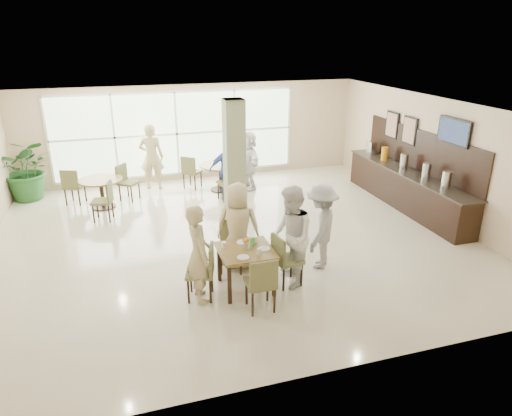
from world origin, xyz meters
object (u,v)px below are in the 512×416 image
object	(u,v)px
teen_left	(199,254)
adult_b	(248,160)
main_table	(246,255)
buffet_counter	(406,186)
adult_a	(227,170)
round_table_left	(101,186)
teen_right	(291,237)
adult_standing	(152,157)
potted_plant	(27,169)
teen_far	(238,226)
teen_standing	(321,226)
round_table_right	(220,170)

from	to	relation	value
teen_left	adult_b	size ratio (longest dim) A/B	1.02
main_table	buffet_counter	world-z (taller)	buffet_counter
adult_b	adult_a	bearing A→B (deg)	-60.66
buffet_counter	adult_a	world-z (taller)	buffet_counter
round_table_left	teen_right	bearing A→B (deg)	-56.88
teen_right	adult_standing	bearing A→B (deg)	-153.80
round_table_left	potted_plant	bearing A→B (deg)	146.68
adult_a	teen_far	bearing A→B (deg)	-94.40
potted_plant	teen_standing	world-z (taller)	potted_plant
buffet_counter	adult_b	bearing A→B (deg)	143.20
main_table	round_table_right	distance (m)	5.37
round_table_left	teen_standing	world-z (taller)	teen_standing
main_table	buffet_counter	xyz separation A→B (m)	(4.97, 2.65, -0.10)
teen_right	adult_a	world-z (taller)	teen_right
round_table_right	teen_left	size ratio (longest dim) A/B	0.70
teen_far	teen_standing	size ratio (longest dim) A/B	1.02
teen_left	teen_standing	distance (m)	2.43
main_table	adult_a	bearing A→B (deg)	80.47
round_table_left	teen_right	world-z (taller)	teen_right
teen_left	adult_standing	size ratio (longest dim) A/B	0.90
potted_plant	adult_standing	world-z (taller)	adult_standing
main_table	potted_plant	xyz separation A→B (m)	(-4.25, 6.06, 0.17)
potted_plant	adult_b	world-z (taller)	potted_plant
main_table	round_table_left	world-z (taller)	same
buffet_counter	adult_a	distance (m)	4.63
round_table_right	teen_far	distance (m)	4.57
teen_far	teen_right	xyz separation A→B (m)	(0.71, -0.87, 0.07)
buffet_counter	round_table_left	bearing A→B (deg)	163.42
buffet_counter	teen_right	xyz separation A→B (m)	(-4.18, -2.72, 0.35)
round_table_left	buffet_counter	size ratio (longest dim) A/B	0.23
teen_far	teen_standing	bearing A→B (deg)	-174.59
main_table	teen_left	distance (m)	0.85
main_table	teen_far	xyz separation A→B (m)	(0.08, 0.80, 0.18)
main_table	round_table_left	distance (m)	5.42
round_table_right	adult_b	distance (m)	0.82
round_table_left	adult_standing	bearing A→B (deg)	39.73
teen_right	adult_b	size ratio (longest dim) A/B	1.10
buffet_counter	teen_left	size ratio (longest dim) A/B	2.81
adult_standing	potted_plant	bearing A→B (deg)	13.74
round_table_right	teen_right	distance (m)	5.39
round_table_left	round_table_right	bearing A→B (deg)	8.20
teen_far	adult_a	bearing A→B (deg)	-79.17
teen_standing	round_table_right	bearing A→B (deg)	-132.89
teen_standing	buffet_counter	bearing A→B (deg)	161.57
round_table_right	potted_plant	size ratio (longest dim) A/B	0.71
round_table_left	teen_standing	xyz separation A→B (m)	(3.99, -4.47, 0.25)
buffet_counter	teen_far	size ratio (longest dim) A/B	2.81
adult_a	adult_b	size ratio (longest dim) A/B	0.96
buffet_counter	teen_left	xyz separation A→B (m)	(-5.79, -2.75, 0.28)
teen_left	adult_b	distance (m)	5.82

